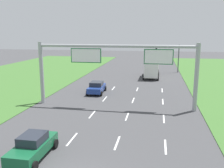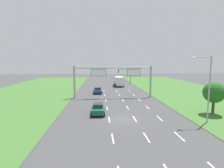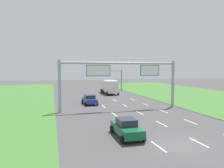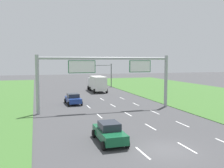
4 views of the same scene
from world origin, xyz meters
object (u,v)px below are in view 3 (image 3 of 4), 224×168
car_near_red (127,128)px  car_lead_silver (90,99)px  box_truck (109,87)px  traffic_light_mast (114,76)px  sign_gantry (121,75)px

car_near_red → car_lead_silver: car_near_red is taller
box_truck → traffic_light_mast: 7.90m
car_near_red → traffic_light_mast: (9.95, 38.31, 3.09)m
car_lead_silver → traffic_light_mast: (10.13, 20.42, 3.08)m
box_truck → traffic_light_mast: bearing=65.6°
car_near_red → traffic_light_mast: 39.71m
car_lead_silver → traffic_light_mast: bearing=61.7°
box_truck → sign_gantry: 19.82m
car_near_red → car_lead_silver: (-0.17, 17.90, 0.01)m
car_lead_silver → sign_gantry: sign_gantry is taller
car_lead_silver → box_truck: bearing=61.0°
car_lead_silver → car_near_red: bearing=-91.4°
box_truck → traffic_light_mast: size_ratio=1.38×
car_lead_silver → sign_gantry: size_ratio=0.25×
box_truck → car_lead_silver: bearing=-116.5°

